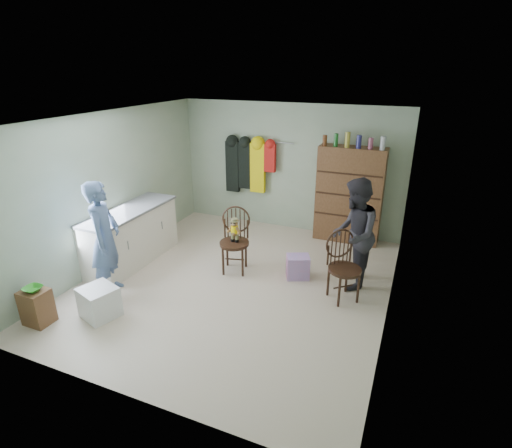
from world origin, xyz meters
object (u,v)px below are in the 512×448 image
at_px(counter, 132,236).
at_px(dresser, 349,195).
at_px(chair_front, 235,236).
at_px(chair_far, 343,263).

height_order(counter, dresser, dresser).
bearing_deg(chair_front, dresser, 38.01).
height_order(chair_front, chair_far, chair_front).
distance_m(chair_front, dresser, 2.41).
relative_size(chair_far, dresser, 0.50).
relative_size(chair_front, dresser, 0.52).
bearing_deg(dresser, counter, -144.32).
xyz_separation_m(counter, chair_far, (3.52, 0.22, 0.08)).
xyz_separation_m(chair_far, dresser, (-0.32, 2.08, 0.36)).
bearing_deg(chair_front, counter, 177.88).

